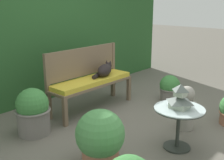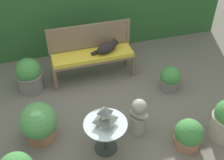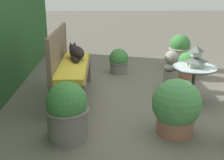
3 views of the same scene
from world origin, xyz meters
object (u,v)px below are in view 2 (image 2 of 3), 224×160
cat (107,48)px  potted_plant_hedge_corner (170,79)px  garden_bust (138,116)px  potted_plant_table_far (188,135)px  potted_plant_patio_mid (29,75)px  pagoda_birdhouse (105,117)px  potted_plant_path_edge (39,123)px  garden_bench (93,57)px  patio_table (106,129)px

cat → potted_plant_hedge_corner: (0.95, -0.69, -0.39)m
garden_bust → potted_plant_table_far: bearing=9.8°
potted_plant_patio_mid → potted_plant_table_far: potted_plant_patio_mid is taller
pagoda_birdhouse → potted_plant_hedge_corner: (1.43, 0.94, -0.42)m
potted_plant_path_edge → pagoda_birdhouse: bearing=-28.0°
garden_bench → potted_plant_hedge_corner: bearing=-30.8°
garden_bench → cat: cat is taller
potted_plant_path_edge → potted_plant_patio_mid: bearing=93.0°
garden_bust → potted_plant_hedge_corner: size_ratio=1.34×
potted_plant_hedge_corner → potted_plant_path_edge: (-2.29, -0.49, 0.08)m
garden_bench → cat: 0.32m
potted_plant_path_edge → garden_bust: bearing=-11.0°
garden_bench → potted_plant_table_far: garden_bench is taller
garden_bust → potted_plant_path_edge: size_ratio=0.99×
potted_plant_patio_mid → garden_bust: bearing=-44.4°
garden_bust → garden_bench: bearing=150.0°
pagoda_birdhouse → potted_plant_path_edge: bearing=152.0°
garden_bust → potted_plant_patio_mid: bearing=-176.9°
cat → patio_table: (-0.48, -1.64, -0.21)m
potted_plant_path_edge → cat: bearing=41.4°
garden_bench → potted_plant_patio_mid: bearing=-177.8°
cat → potted_plant_patio_mid: 1.43m
garden_bench → garden_bust: size_ratio=2.45×
garden_bench → potted_plant_table_far: bearing=-64.7°
garden_bust → potted_plant_path_edge: bearing=-143.4°
garden_bench → pagoda_birdhouse: size_ratio=5.17×
potted_plant_hedge_corner → potted_plant_path_edge: size_ratio=0.73×
cat → potted_plant_table_far: bearing=-93.9°
garden_bench → potted_plant_patio_mid: 1.15m
cat → garden_bust: 1.49m
pagoda_birdhouse → potted_plant_hedge_corner: bearing=33.5°
potted_plant_patio_mid → potted_plant_table_far: bearing=-42.7°
potted_plant_hedge_corner → cat: bearing=143.9°
potted_plant_table_far → potted_plant_hedge_corner: bearing=76.3°
potted_plant_patio_mid → potted_plant_hedge_corner: bearing=-16.1°
potted_plant_patio_mid → potted_plant_path_edge: potted_plant_patio_mid is taller
potted_plant_patio_mid → potted_plant_path_edge: size_ratio=1.01×
garden_bust → potted_plant_patio_mid: potted_plant_patio_mid is taller
potted_plant_table_far → pagoda_birdhouse: bearing=166.6°
pagoda_birdhouse → potted_plant_hedge_corner: size_ratio=0.64×
garden_bench → patio_table: garden_bench is taller
cat → potted_plant_patio_mid: bearing=157.9°
cat → pagoda_birdhouse: 1.71m
cat → garden_bust: (0.07, -1.45, -0.31)m
potted_plant_patio_mid → potted_plant_table_far: (2.05, -1.89, -0.10)m
cat → pagoda_birdhouse: size_ratio=1.81×
garden_bench → pagoda_birdhouse: 1.69m
pagoda_birdhouse → potted_plant_patio_mid: (-0.92, 1.62, -0.33)m
potted_plant_path_edge → patio_table: bearing=-28.0°
pagoda_birdhouse → garden_bust: 0.67m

